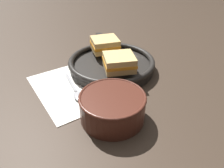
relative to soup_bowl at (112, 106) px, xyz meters
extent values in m
plane|color=#382B21|center=(-0.09, 0.08, -0.04)|extent=(4.00, 4.00, 0.00)
cube|color=white|center=(-0.18, 0.01, -0.04)|extent=(0.30, 0.27, 0.00)
cylinder|color=#4C2319|center=(0.00, 0.00, -0.01)|extent=(0.16, 0.16, 0.07)
cylinder|color=#DB5B1E|center=(0.00, 0.00, 0.02)|extent=(0.14, 0.14, 0.01)
torus|color=#4C2319|center=(0.00, 0.00, 0.03)|extent=(0.17, 0.17, 0.01)
cube|color=#9E9EA3|center=(-0.20, 0.00, -0.03)|extent=(0.11, 0.04, 0.01)
ellipsoid|color=#9E9EA3|center=(-0.12, -0.02, -0.03)|extent=(0.06, 0.04, 0.01)
cylinder|color=black|center=(-0.19, 0.16, -0.03)|extent=(0.29, 0.29, 0.02)
torus|color=black|center=(-0.19, 0.16, -0.01)|extent=(0.30, 0.30, 0.02)
cube|color=black|center=(-0.38, 0.26, -0.01)|extent=(0.13, 0.08, 0.01)
cube|color=#DBB26B|center=(-0.12, 0.14, 0.01)|extent=(0.12, 0.12, 0.02)
cube|color=orange|center=(-0.12, 0.14, 0.03)|extent=(0.13, 0.13, 0.01)
cube|color=#DBB26B|center=(-0.12, 0.14, 0.04)|extent=(0.12, 0.12, 0.02)
cube|color=#DBB26B|center=(-0.26, 0.19, 0.01)|extent=(0.12, 0.12, 0.02)
cube|color=orange|center=(-0.26, 0.19, 0.03)|extent=(0.12, 0.12, 0.01)
cube|color=#DBB26B|center=(-0.26, 0.19, 0.04)|extent=(0.12, 0.12, 0.02)
camera|label=1|loc=(0.32, -0.28, 0.34)|focal=35.00mm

